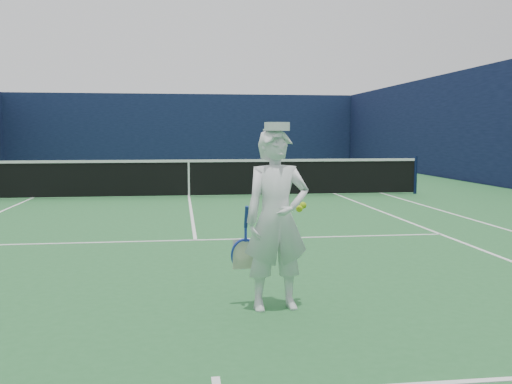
{
  "coord_description": "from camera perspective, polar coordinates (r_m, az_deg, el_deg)",
  "views": [
    {
      "loc": [
        -0.22,
        -15.39,
        1.68
      ],
      "look_at": [
        0.68,
        -8.58,
        0.99
      ],
      "focal_mm": 40.0,
      "sensor_mm": 36.0,
      "label": 1
    }
  ],
  "objects": [
    {
      "name": "windscreen_fence",
      "position": [
        15.4,
        -6.8,
        6.93
      ],
      "size": [
        20.12,
        36.12,
        4.0
      ],
      "color": "#0E1735",
      "rests_on": "ground"
    },
    {
      "name": "ground",
      "position": [
        15.49,
        -6.72,
        -0.49
      ],
      "size": [
        80.0,
        80.0,
        0.0
      ],
      "primitive_type": "plane",
      "color": "#266431",
      "rests_on": "ground"
    },
    {
      "name": "tennis_net",
      "position": [
        15.43,
        -6.74,
        1.56
      ],
      "size": [
        12.88,
        0.09,
        1.07
      ],
      "color": "#141E4C",
      "rests_on": "ground"
    },
    {
      "name": "tennis_player",
      "position": [
        5.45,
        2.07,
        -2.73
      ],
      "size": [
        0.79,
        0.48,
        1.8
      ],
      "rotation": [
        0.0,
        0.0,
        0.11
      ],
      "color": "white",
      "rests_on": "ground"
    },
    {
      "name": "court_markings",
      "position": [
        15.48,
        -6.72,
        -0.47
      ],
      "size": [
        11.03,
        23.83,
        0.01
      ],
      "color": "white",
      "rests_on": "ground"
    }
  ]
}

